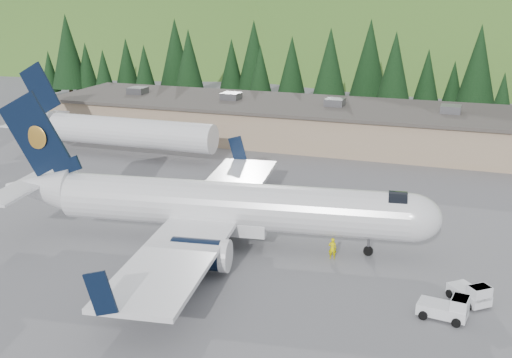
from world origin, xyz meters
The scene contains 8 objects.
ground centered at (0.00, 0.00, 0.00)m, with size 600.00×600.00×0.00m, color slate.
airliner centered at (-1.08, -0.15, 3.29)m, with size 37.26×35.08×12.36m.
second_airliner centered at (-24.92, 22.00, 3.32)m, with size 27.50×11.00×10.05m.
baggage_tug_a centered at (17.67, -6.92, 0.75)m, with size 3.32×2.25×1.67m.
baggage_tug_b centered at (19.10, -4.23, 0.71)m, with size 3.09×3.24×1.60m.
terminal_building centered at (-5.01, 38.00, 2.62)m, with size 71.00×17.00×6.10m.
ramp_worker centered at (8.52, -0.08, 0.88)m, with size 0.64×0.42×1.76m, color #E7DA00.
tree_line centered at (-6.61, 60.46, 7.59)m, with size 109.99×17.56×14.49m.
Camera 1 is at (18.32, -46.12, 20.80)m, focal length 45.00 mm.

